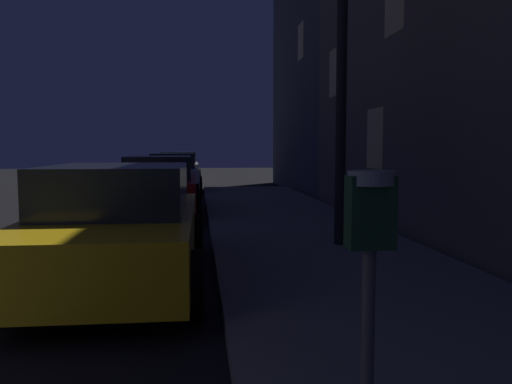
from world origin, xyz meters
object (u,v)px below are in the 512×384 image
(car_red, at_px, (160,185))
(car_silver, at_px, (178,167))
(parking_meter, at_px, (369,253))
(car_yellow_cab, at_px, (120,225))
(car_white, at_px, (172,173))

(car_red, bearing_deg, car_silver, 90.00)
(car_red, relative_size, car_silver, 1.00)
(parking_meter, distance_m, car_red, 10.80)
(parking_meter, xyz_separation_m, car_silver, (-1.63, 23.19, -0.49))
(car_silver, bearing_deg, car_red, -90.00)
(car_yellow_cab, relative_size, car_white, 1.06)
(car_yellow_cab, height_order, car_silver, same)
(parking_meter, bearing_deg, car_silver, 94.01)
(parking_meter, height_order, car_red, parking_meter)
(car_red, bearing_deg, car_yellow_cab, -90.00)
(parking_meter, height_order, car_yellow_cab, parking_meter)
(car_red, relative_size, car_white, 1.06)
(car_yellow_cab, bearing_deg, parking_meter, -68.72)
(car_yellow_cab, xyz_separation_m, car_white, (0.00, 12.66, -0.01))
(car_red, xyz_separation_m, car_white, (0.00, 6.17, -0.01))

